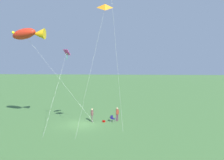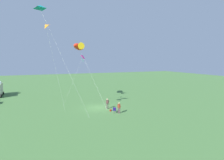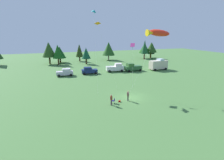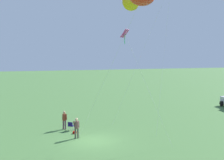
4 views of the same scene
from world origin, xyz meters
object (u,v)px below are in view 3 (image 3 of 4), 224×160
object	(u,v)px
person_kite_flyer	(128,95)
backpack_on_grass	(120,101)
truck_green_flatbed	(133,67)
kite_diamond_rainbow	(133,47)
person_spectator	(111,99)
kite_delta_orange	(97,23)
van_camper_beige	(158,64)
kite_large_fish	(156,33)
car_navy_hatch	(89,70)
truck_white_pickup	(115,68)
kite_delta_teal	(94,11)
car_silver_compact	(65,72)
folding_chair	(114,100)

from	to	relation	value
person_kite_flyer	backpack_on_grass	size ratio (longest dim) A/B	5.44
truck_green_flatbed	kite_diamond_rainbow	xyz separation A→B (m)	(-8.64, -17.25, 7.35)
person_kite_flyer	person_spectator	xyz separation A→B (m)	(-3.16, -0.75, 0.00)
kite_delta_orange	van_camper_beige	bearing A→B (deg)	25.90
person_kite_flyer	person_spectator	distance (m)	3.25
kite_large_fish	car_navy_hatch	bearing A→B (deg)	115.23
backpack_on_grass	truck_white_pickup	size ratio (longest dim) A/B	0.06
kite_diamond_rainbow	kite_delta_teal	xyz separation A→B (m)	(-5.21, 6.29, 6.36)
kite_large_fish	truck_green_flatbed	bearing A→B (deg)	76.64
person_spectator	truck_white_pickup	world-z (taller)	truck_white_pickup
car_silver_compact	truck_green_flatbed	distance (m)	19.21
van_camper_beige	kite_delta_teal	xyz separation A→B (m)	(-22.00, -10.01, 13.17)
kite_delta_teal	car_navy_hatch	bearing A→B (deg)	84.85
truck_white_pickup	van_camper_beige	distance (m)	13.25
person_kite_flyer	van_camper_beige	xyz separation A→B (m)	(19.16, 19.98, 0.62)
kite_diamond_rainbow	kite_delta_orange	bearing A→B (deg)	129.38
backpack_on_grass	car_silver_compact	xyz separation A→B (m)	(-6.72, 21.32, 0.84)
kite_delta_teal	car_silver_compact	bearing A→B (deg)	115.27
backpack_on_grass	truck_white_pickup	xyz separation A→B (m)	(7.57, 22.08, 0.99)
van_camper_beige	kite_diamond_rainbow	world-z (taller)	kite_diamond_rainbow
kite_delta_teal	person_spectator	bearing A→B (deg)	-91.67
person_kite_flyer	kite_diamond_rainbow	distance (m)	8.62
folding_chair	car_navy_hatch	world-z (taller)	car_navy_hatch
person_kite_flyer	kite_delta_orange	world-z (taller)	kite_delta_orange
van_camper_beige	car_silver_compact	bearing A→B (deg)	173.99
folding_chair	kite_large_fish	bearing A→B (deg)	-128.66
van_camper_beige	kite_delta_orange	size ratio (longest dim) A/B	0.42
kite_delta_orange	kite_delta_teal	world-z (taller)	kite_delta_teal
car_silver_compact	kite_delta_teal	xyz separation A→B (m)	(5.36, -11.35, 13.86)
kite_delta_orange	kite_delta_teal	bearing A→B (deg)	132.58
folding_chair	car_navy_hatch	distance (m)	21.75
truck_white_pickup	truck_green_flatbed	bearing A→B (deg)	-6.41
kite_diamond_rainbow	truck_white_pickup	bearing A→B (deg)	78.56
kite_diamond_rainbow	truck_green_flatbed	bearing A→B (deg)	63.40
truck_white_pickup	truck_green_flatbed	world-z (taller)	same
kite_large_fish	kite_delta_orange	size ratio (longest dim) A/B	0.89
car_silver_compact	kite_large_fish	size ratio (longest dim) A/B	0.37
person_kite_flyer	truck_white_pickup	bearing A→B (deg)	-104.01
kite_delta_orange	backpack_on_grass	bearing A→B (deg)	-84.38
truck_white_pickup	kite_diamond_rainbow	size ratio (longest dim) A/B	0.57
van_camper_beige	kite_large_fish	bearing A→B (deg)	-129.64
car_silver_compact	kite_delta_orange	size ratio (longest dim) A/B	0.33
person_kite_flyer	car_silver_compact	xyz separation A→B (m)	(-8.20, 21.32, -0.07)
backpack_on_grass	kite_diamond_rainbow	xyz separation A→B (m)	(3.84, 3.68, 8.34)
folding_chair	backpack_on_grass	distance (m)	1.18
person_spectator	car_navy_hatch	world-z (taller)	car_navy_hatch
kite_delta_orange	person_kite_flyer	bearing A→B (deg)	-75.74
folding_chair	kite_diamond_rainbow	size ratio (longest dim) A/B	0.09
car_navy_hatch	kite_delta_orange	world-z (taller)	kite_delta_orange
truck_white_pickup	truck_green_flatbed	xyz separation A→B (m)	(4.91, -1.15, 0.00)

